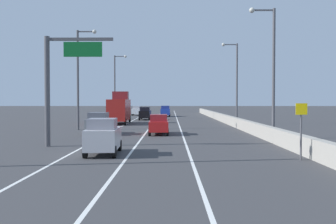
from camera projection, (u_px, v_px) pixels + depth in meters
ground_plane at (168, 119)px, 66.35m from camera, size 320.00×320.00×0.00m
lane_stripe_left at (129, 122)px, 57.39m from camera, size 0.16×130.00×0.00m
lane_stripe_center at (154, 122)px, 57.37m from camera, size 0.16×130.00×0.00m
lane_stripe_right at (178, 122)px, 57.35m from camera, size 0.16×130.00×0.00m
jersey_barrier_right at (244, 125)px, 42.30m from camera, size 0.60×120.00×1.10m
overhead_sign_gantry at (58, 77)px, 27.14m from camera, size 4.68×0.36×7.50m
speed_advisory_sign at (301, 127)px, 20.94m from camera, size 0.60×0.11×3.00m
lamp_post_right_second at (271, 64)px, 32.48m from camera, size 2.14×0.44×10.68m
lamp_post_right_third at (235, 78)px, 52.41m from camera, size 2.14×0.44×10.68m
lamp_post_left_mid at (80, 73)px, 42.57m from camera, size 2.14×0.44×10.68m
lamp_post_left_far at (116, 83)px, 66.48m from camera, size 2.14×0.44×10.68m
car_silver_0 at (103, 136)px, 23.28m from camera, size 1.93×4.15×2.11m
car_white_1 at (137, 111)px, 84.02m from camera, size 1.83×4.03×1.96m
car_black_2 at (145, 113)px, 64.92m from camera, size 1.82×4.74×2.09m
car_red_3 at (159, 124)px, 37.11m from camera, size 1.87×4.80×1.86m
car_blue_4 at (165, 111)px, 78.17m from camera, size 1.91×4.72×2.12m
car_gray_5 at (99, 123)px, 37.18m from camera, size 1.98×4.37×2.04m
box_truck at (119, 109)px, 53.77m from camera, size 2.57×8.08×4.37m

